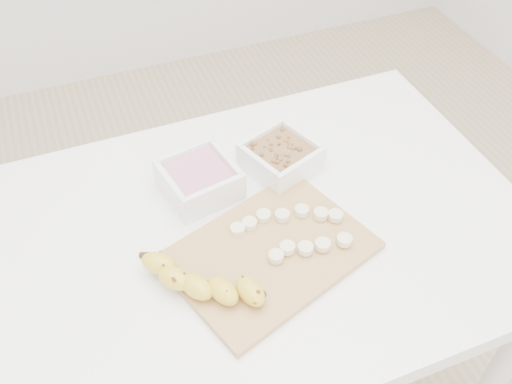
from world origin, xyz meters
name	(u,v)px	position (x,y,z in m)	size (l,w,h in m)	color
table	(262,258)	(0.00, 0.00, 0.65)	(1.00, 0.70, 0.75)	white
bowl_yogurt	(199,179)	(-0.08, 0.13, 0.78)	(0.15, 0.15, 0.06)	white
bowl_granola	(281,157)	(0.09, 0.13, 0.78)	(0.16, 0.16, 0.06)	white
cutting_board	(269,253)	(-0.01, -0.07, 0.76)	(0.34, 0.24, 0.01)	tan
banana	(205,282)	(-0.14, -0.10, 0.78)	(0.06, 0.21, 0.04)	gold
banana_slices	(294,230)	(0.04, -0.05, 0.77)	(0.20, 0.13, 0.02)	beige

